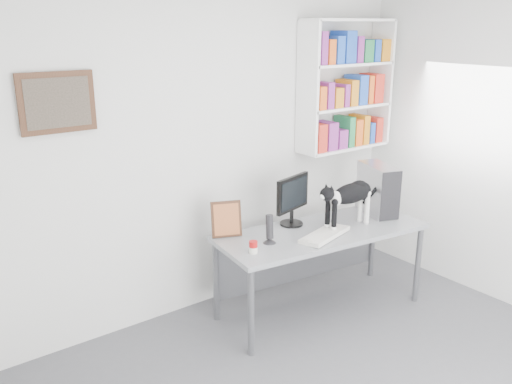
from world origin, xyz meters
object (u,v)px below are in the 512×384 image
bookshelf (346,86)px  desk (320,270)px  cat (349,205)px  keyboard (325,235)px  soup_can (253,247)px  monitor (292,200)px  speaker (270,229)px  pc_tower (378,189)px  leaning_print (226,218)px

bookshelf → desk: bookshelf is taller
desk → cat: 0.63m
keyboard → soup_can: soup_can is taller
monitor → cat: monitor is taller
desk → speaker: bearing=-177.2°
keyboard → cat: 0.37m
bookshelf → pc_tower: size_ratio=2.74×
monitor → pc_tower: bearing=-30.2°
leaning_print → soup_can: bearing=-71.3°
keyboard → cat: bearing=-7.8°
soup_can → cat: size_ratio=0.15×
keyboard → speaker: bearing=143.8°
soup_can → cat: 0.99m
monitor → leaning_print: 0.61m
bookshelf → leaning_print: (-1.56, -0.23, -0.94)m
soup_can → cat: bearing=-2.7°
keyboard → soup_can: 0.67m
leaning_print → bookshelf: bearing=31.6°
bookshelf → keyboard: bookshelf is taller
bookshelf → keyboard: (-0.93, -0.73, -1.08)m
keyboard → soup_can: size_ratio=5.24×
speaker → monitor: bearing=54.5°
desk → keyboard: keyboard is taller
leaning_print → keyboard: bearing=-15.1°
pc_tower → speaker: (-1.23, 0.03, -0.10)m
desk → leaning_print: (-0.72, 0.37, 0.53)m
desk → leaning_print: 0.97m
speaker → cat: bearing=18.0°
monitor → speaker: bearing=-167.3°
desk → leaning_print: bearing=160.1°
monitor → cat: (0.35, -0.34, -0.02)m
keyboard → leaning_print: 0.81m
pc_tower → speaker: pc_tower is taller
keyboard → pc_tower: (0.79, 0.14, 0.21)m
keyboard → desk: bearing=38.9°
bookshelf → soup_can: bookshelf is taller
leaning_print → soup_can: (-0.03, -0.41, -0.10)m
desk → soup_can: (-0.75, -0.04, 0.42)m
bookshelf → soup_can: (-1.59, -0.64, -1.05)m
soup_can → keyboard: bearing=-7.6°
cat → soup_can: bearing=176.8°
monitor → keyboard: 0.43m
desk → soup_can: bearing=-169.6°
leaning_print → desk: bearing=-4.0°
keyboard → soup_can: (-0.66, 0.09, 0.03)m
monitor → speaker: size_ratio=1.82×
speaker → soup_can: speaker is taller
desk → speaker: 0.73m
monitor → keyboard: (0.03, -0.38, -0.20)m
cat → pc_tower: bearing=11.5°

